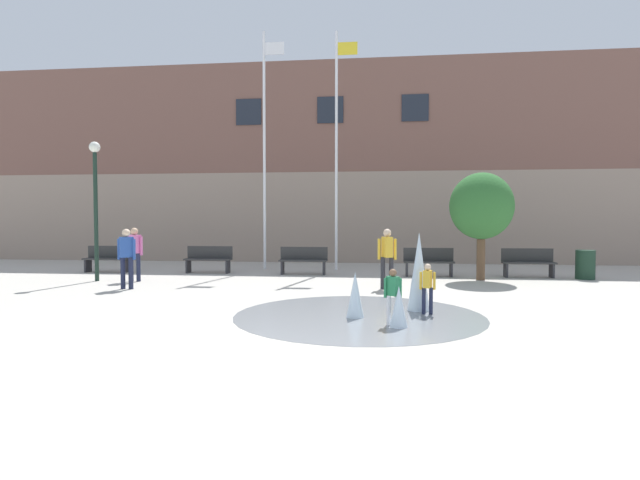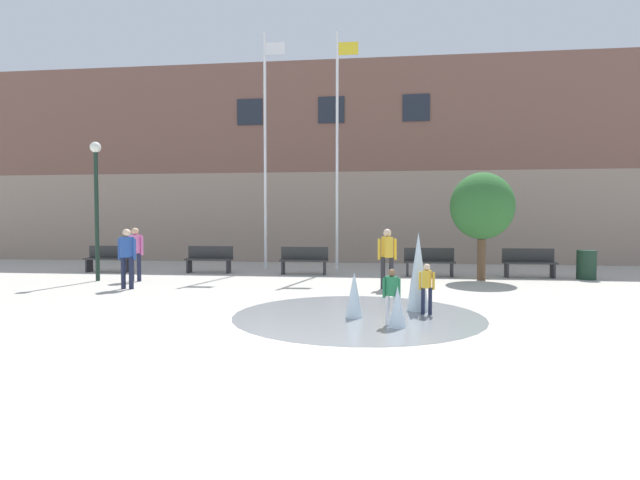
% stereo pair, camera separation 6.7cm
% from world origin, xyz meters
% --- Properties ---
extents(ground_plane, '(100.00, 100.00, 0.00)m').
position_xyz_m(ground_plane, '(0.00, 0.00, 0.00)').
color(ground_plane, '#B2ADA3').
extents(library_building, '(36.00, 6.05, 8.53)m').
position_xyz_m(library_building, '(0.00, 17.86, 4.26)').
color(library_building, gray).
rests_on(library_building, ground).
extents(splash_fountain, '(4.78, 4.78, 1.59)m').
position_xyz_m(splash_fountain, '(2.27, 3.56, 0.48)').
color(splash_fountain, gray).
rests_on(splash_fountain, ground).
extents(park_bench_left_of_flagpoles, '(1.60, 0.44, 0.91)m').
position_xyz_m(park_bench_left_of_flagpoles, '(-7.34, 10.20, 0.48)').
color(park_bench_left_of_flagpoles, '#28282D').
rests_on(park_bench_left_of_flagpoles, ground).
extents(park_bench_under_left_flagpole, '(1.60, 0.44, 0.91)m').
position_xyz_m(park_bench_under_left_flagpole, '(-3.78, 10.40, 0.48)').
color(park_bench_under_left_flagpole, '#28282D').
rests_on(park_bench_under_left_flagpole, ground).
extents(park_bench_under_right_flagpole, '(1.60, 0.44, 0.91)m').
position_xyz_m(park_bench_under_right_flagpole, '(-0.47, 10.31, 0.48)').
color(park_bench_under_right_flagpole, '#28282D').
rests_on(park_bench_under_right_flagpole, ground).
extents(park_bench_near_trashcan, '(1.60, 0.44, 0.91)m').
position_xyz_m(park_bench_near_trashcan, '(3.64, 10.21, 0.48)').
color(park_bench_near_trashcan, '#28282D').
rests_on(park_bench_near_trashcan, ground).
extents(park_bench_far_right, '(1.60, 0.44, 0.91)m').
position_xyz_m(park_bench_far_right, '(6.75, 10.28, 0.48)').
color(park_bench_far_right, '#28282D').
rests_on(park_bench_far_right, ground).
extents(child_in_fountain, '(0.31, 0.23, 0.99)m').
position_xyz_m(child_in_fountain, '(2.25, 2.54, 0.58)').
color(child_in_fountain, silver).
rests_on(child_in_fountain, ground).
extents(child_running, '(0.31, 0.24, 0.99)m').
position_xyz_m(child_running, '(2.95, 3.63, 0.58)').
color(child_running, '#1E233D').
rests_on(child_running, ground).
extents(adult_near_bench, '(0.50, 0.26, 1.59)m').
position_xyz_m(adult_near_bench, '(-5.15, 7.84, 0.93)').
color(adult_near_bench, '#1E233D').
rests_on(adult_near_bench, ground).
extents(adult_in_red, '(0.50, 0.36, 1.59)m').
position_xyz_m(adult_in_red, '(-4.58, 6.28, 0.93)').
color(adult_in_red, '#1E233D').
rests_on(adult_in_red, ground).
extents(adult_watching, '(0.50, 0.39, 1.59)m').
position_xyz_m(adult_watching, '(2.24, 7.10, 0.93)').
color(adult_watching, '#28282D').
rests_on(adult_watching, ground).
extents(flagpole_left, '(0.80, 0.10, 8.67)m').
position_xyz_m(flagpole_left, '(-2.13, 11.91, 4.59)').
color(flagpole_left, silver).
rests_on(flagpole_left, ground).
extents(flagpole_right, '(0.80, 0.10, 8.57)m').
position_xyz_m(flagpole_right, '(0.53, 11.91, 4.53)').
color(flagpole_right, silver).
rests_on(flagpole_right, ground).
extents(lamp_post_left_lane, '(0.32, 0.32, 4.13)m').
position_xyz_m(lamp_post_left_lane, '(-6.33, 7.81, 2.68)').
color(lamp_post_left_lane, '#192D23').
rests_on(lamp_post_left_lane, ground).
extents(trash_can, '(0.56, 0.56, 0.90)m').
position_xyz_m(trash_can, '(8.34, 9.94, 0.45)').
color(trash_can, '#193323').
rests_on(trash_can, ground).
extents(street_tree_near_building, '(1.89, 1.89, 3.25)m').
position_xyz_m(street_tree_near_building, '(5.10, 9.36, 2.23)').
color(street_tree_near_building, brown).
rests_on(street_tree_near_building, ground).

